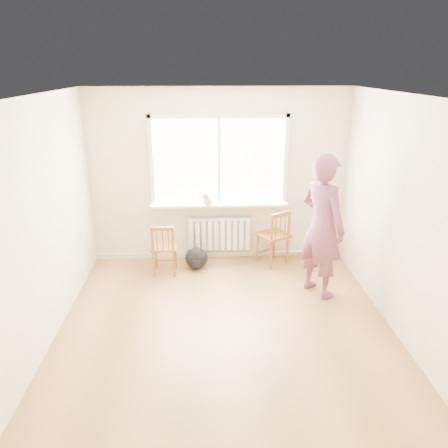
{
  "coord_description": "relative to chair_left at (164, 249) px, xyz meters",
  "views": [
    {
      "loc": [
        -0.23,
        -4.38,
        2.98
      ],
      "look_at": [
        0.03,
        1.2,
        0.95
      ],
      "focal_mm": 35.0,
      "sensor_mm": 36.0,
      "label": 1
    }
  ],
  "objects": [
    {
      "name": "backpack",
      "position": [
        0.48,
        0.17,
        -0.23
      ],
      "size": [
        0.41,
        0.36,
        0.35
      ],
      "primitive_type": "ellipsoid",
      "rotation": [
        0.0,
        0.0,
        -0.35
      ],
      "color": "black",
      "rests_on": "floor"
    },
    {
      "name": "cat",
      "position": [
        0.67,
        0.42,
        0.65
      ],
      "size": [
        0.24,
        0.36,
        0.25
      ],
      "rotation": [
        0.0,
        0.0,
        -0.35
      ],
      "color": "beige",
      "rests_on": "windowsill"
    },
    {
      "name": "chair_left",
      "position": [
        0.0,
        0.0,
        0.0
      ],
      "size": [
        0.4,
        0.38,
        0.8
      ],
      "rotation": [
        0.0,
        0.0,
        3.12
      ],
      "color": "brown",
      "rests_on": "floor"
    },
    {
      "name": "baseboard",
      "position": [
        0.85,
        0.6,
        -0.36
      ],
      "size": [
        4.0,
        0.03,
        0.08
      ],
      "primitive_type": "cube",
      "color": "beige",
      "rests_on": "ground"
    },
    {
      "name": "person",
      "position": [
        2.17,
        -0.67,
        0.57
      ],
      "size": [
        0.77,
        0.85,
        1.95
      ],
      "primitive_type": "imported",
      "rotation": [
        0.0,
        0.0,
        2.13
      ],
      "color": "#AD394A",
      "rests_on": "floor"
    },
    {
      "name": "radiator",
      "position": [
        0.85,
        0.52,
        0.04
      ],
      "size": [
        1.0,
        0.12,
        0.55
      ],
      "color": "white",
      "rests_on": "back_wall"
    },
    {
      "name": "windowsill",
      "position": [
        0.85,
        0.5,
        0.53
      ],
      "size": [
        2.15,
        0.22,
        0.04
      ],
      "primitive_type": "cube",
      "color": "white",
      "rests_on": "back_wall"
    },
    {
      "name": "heating_pipe",
      "position": [
        2.1,
        0.55,
        -0.32
      ],
      "size": [
        1.4,
        0.04,
        0.04
      ],
      "primitive_type": "cylinder",
      "rotation": [
        0.0,
        1.57,
        0.0
      ],
      "color": "silver",
      "rests_on": "back_wall"
    },
    {
      "name": "floor",
      "position": [
        0.85,
        -1.64,
        -0.4
      ],
      "size": [
        4.5,
        4.5,
        0.0
      ],
      "primitive_type": "plane",
      "color": "#A46D43",
      "rests_on": "ground"
    },
    {
      "name": "chair_right",
      "position": [
        1.71,
        0.27,
        0.05
      ],
      "size": [
        0.6,
        0.59,
        0.9
      ],
      "rotation": [
        0.0,
        0.0,
        3.68
      ],
      "color": "brown",
      "rests_on": "floor"
    },
    {
      "name": "back_wall",
      "position": [
        0.85,
        0.61,
        0.95
      ],
      "size": [
        4.0,
        0.01,
        2.7
      ],
      "primitive_type": "cube",
      "color": "beige",
      "rests_on": "ground"
    },
    {
      "name": "window",
      "position": [
        0.85,
        0.59,
        1.26
      ],
      "size": [
        2.12,
        0.05,
        1.42
      ],
      "color": "white",
      "rests_on": "back_wall"
    },
    {
      "name": "ceiling",
      "position": [
        0.85,
        -1.64,
        2.3
      ],
      "size": [
        4.5,
        4.5,
        0.0
      ],
      "primitive_type": "plane",
      "rotation": [
        3.14,
        0.0,
        0.0
      ],
      "color": "white",
      "rests_on": "back_wall"
    }
  ]
}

